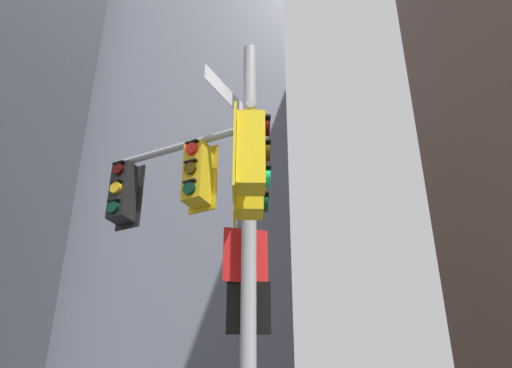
{
  "coord_description": "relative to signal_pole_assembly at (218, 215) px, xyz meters",
  "views": [
    {
      "loc": [
        -0.89,
        -7.22,
        1.41
      ],
      "look_at": [
        0.06,
        -0.27,
        5.19
      ],
      "focal_mm": 39.84,
      "sensor_mm": 36.0,
      "label": 1
    }
  ],
  "objects": [
    {
      "name": "building_mid_block",
      "position": [
        -2.13,
        27.87,
        17.76
      ],
      "size": [
        14.73,
        14.73,
        45.06
      ],
      "primitive_type": "cube",
      "color": "slate",
      "rests_on": "ground"
    },
    {
      "name": "signal_pole_assembly",
      "position": [
        0.0,
        0.0,
        0.0
      ],
      "size": [
        2.51,
        3.34,
        7.9
      ],
      "color": "#9EA0A3",
      "rests_on": "ground"
    }
  ]
}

